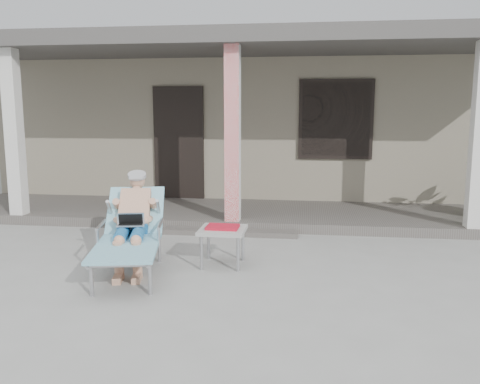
# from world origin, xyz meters

# --- Properties ---
(ground) EXTENTS (60.00, 60.00, 0.00)m
(ground) POSITION_xyz_m (0.00, 0.00, 0.00)
(ground) COLOR #9E9E99
(ground) RESTS_ON ground
(house) EXTENTS (10.40, 5.40, 3.30)m
(house) POSITION_xyz_m (0.00, 6.50, 1.67)
(house) COLOR gray
(house) RESTS_ON ground
(porch_deck) EXTENTS (10.00, 2.00, 0.15)m
(porch_deck) POSITION_xyz_m (0.00, 3.00, 0.07)
(porch_deck) COLOR #605B56
(porch_deck) RESTS_ON ground
(porch_overhang) EXTENTS (10.00, 2.30, 2.85)m
(porch_overhang) POSITION_xyz_m (0.00, 2.95, 2.79)
(porch_overhang) COLOR silver
(porch_overhang) RESTS_ON porch_deck
(porch_step) EXTENTS (2.00, 0.30, 0.07)m
(porch_step) POSITION_xyz_m (0.00, 1.85, 0.04)
(porch_step) COLOR #605B56
(porch_step) RESTS_ON ground
(lounger) EXTENTS (1.01, 1.84, 1.16)m
(lounger) POSITION_xyz_m (-0.87, 0.09, 0.71)
(lounger) COLOR #B7B7BC
(lounger) RESTS_ON ground
(side_table) EXTENTS (0.54, 0.54, 0.48)m
(side_table) POSITION_xyz_m (0.14, 0.38, 0.40)
(side_table) COLOR #A9A9A4
(side_table) RESTS_ON ground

